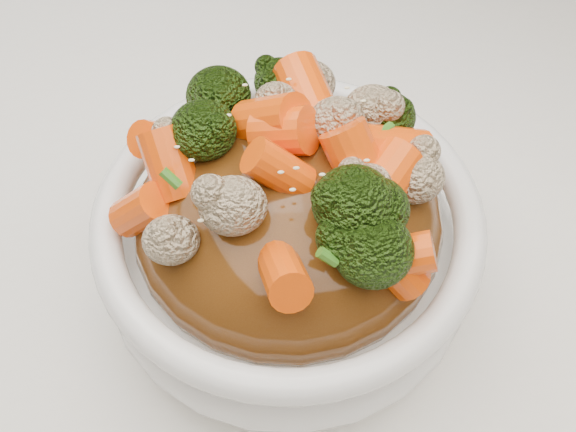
{
  "coord_description": "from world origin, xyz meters",
  "views": [
    {
      "loc": [
        0.03,
        -0.27,
        1.12
      ],
      "look_at": [
        0.05,
        -0.06,
        0.82
      ],
      "focal_mm": 42.0,
      "sensor_mm": 36.0,
      "label": 1
    }
  ],
  "objects_px": {
    "carrots": "(288,144)",
    "broccoli": "(288,145)",
    "dining_table": "(242,413)",
    "bowl": "(288,248)"
  },
  "relations": [
    {
      "from": "carrots",
      "to": "broccoli",
      "type": "bearing_deg",
      "value": 0.0
    },
    {
      "from": "dining_table",
      "to": "carrots",
      "type": "distance_m",
      "value": 0.51
    },
    {
      "from": "dining_table",
      "to": "broccoli",
      "type": "relative_size",
      "value": 7.07
    },
    {
      "from": "carrots",
      "to": "broccoli",
      "type": "distance_m",
      "value": 0.0
    },
    {
      "from": "carrots",
      "to": "broccoli",
      "type": "xyz_separation_m",
      "value": [
        0.0,
        0.0,
        -0.0
      ]
    },
    {
      "from": "bowl",
      "to": "broccoli",
      "type": "height_order",
      "value": "broccoli"
    },
    {
      "from": "broccoli",
      "to": "dining_table",
      "type": "bearing_deg",
      "value": 130.74
    },
    {
      "from": "carrots",
      "to": "broccoli",
      "type": "relative_size",
      "value": 1.0
    },
    {
      "from": "dining_table",
      "to": "broccoli",
      "type": "xyz_separation_m",
      "value": [
        0.05,
        -0.06,
        0.51
      ]
    },
    {
      "from": "broccoli",
      "to": "carrots",
      "type": "bearing_deg",
      "value": 0.0
    }
  ]
}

